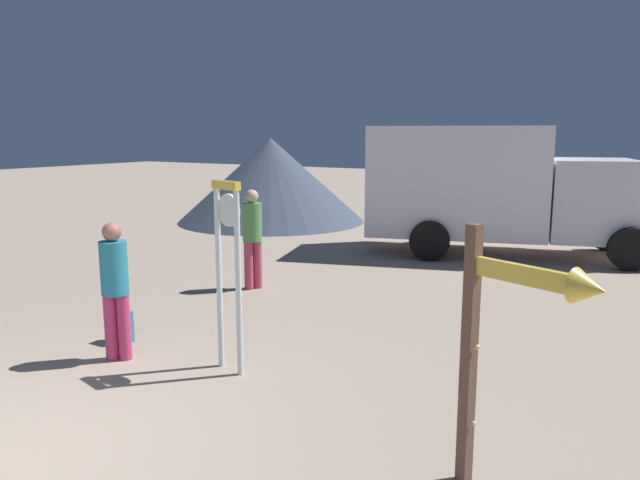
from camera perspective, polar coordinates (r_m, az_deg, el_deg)
ground_plane at (r=6.25m, az=-27.79°, el=-18.24°), size 80.00×80.00×0.00m
standing_clock at (r=7.19m, az=-8.63°, el=-1.62°), size 0.46×0.19×2.30m
arrow_sign at (r=4.73m, az=17.69°, el=-7.59°), size 1.09×0.57×2.15m
person_near_clock at (r=7.97m, az=-18.75°, el=-3.95°), size 0.34×0.34×1.76m
backpack at (r=8.82m, az=-18.09°, el=-7.76°), size 0.28×0.21×0.44m
person_distant at (r=11.07m, az=-6.38°, el=0.58°), size 0.35×0.35×1.83m
box_truck_near at (r=14.70m, az=15.49°, el=4.90°), size 6.47×3.94×2.98m
dome_tent at (r=19.54m, az=-4.65°, el=5.67°), size 5.99×5.99×2.67m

